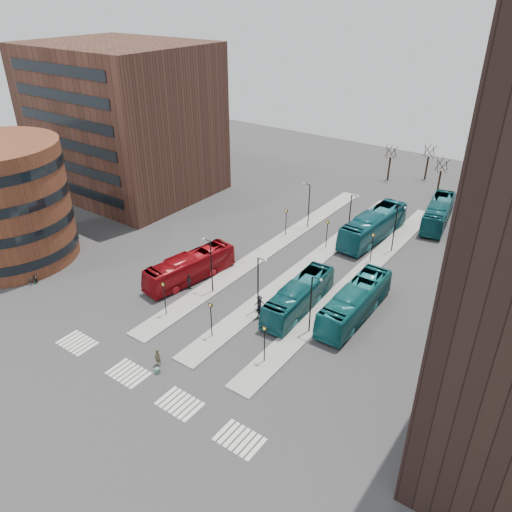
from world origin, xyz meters
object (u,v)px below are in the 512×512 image
Objects in this scene: red_bus at (190,267)px; teal_bus_c at (355,302)px; suitcase at (157,371)px; bicycle_near at (29,280)px; commuter_a at (189,281)px; teal_bus_b at (373,226)px; commuter_c at (260,303)px; bicycle_mid at (34,277)px; traveller at (158,357)px; teal_bus_a at (299,296)px; bicycle_far at (33,278)px; commuter_b at (259,311)px; teal_bus_d at (438,213)px.

red_bus is 0.94× the size of teal_bus_c.
suitcase is 0.04× the size of teal_bus_c.
commuter_a is at bearing -43.01° from bicycle_near.
teal_bus_b reaches higher than commuter_c.
bicycle_mid reaches higher than bicycle_near.
commuter_c is (2.26, 12.00, -0.03)m from traveller.
traveller is at bearing -94.44° from teal_bus_b.
teal_bus_a is at bearing 71.08° from suitcase.
red_bus is 17.55m from bicycle_far.
teal_bus_a is 29.88m from bicycle_near.
teal_bus_c is 19.70m from traveller.
teal_bus_b is 25.44m from commuter_a.
red_bus is 7.03× the size of bicycle_mid.
bicycle_near is at bearing 173.25° from suitcase.
commuter_b is at bearing -172.43° from commuter_a.
commuter_b is at bearing -54.74° from bicycle_near.
teal_bus_a is at bearing -157.48° from teal_bus_c.
traveller reaches higher than commuter_b.
commuter_a is at bearing 119.69° from suitcase.
commuter_b is (9.53, -0.14, -0.04)m from commuter_a.
commuter_a is at bearing -47.76° from bicycle_mid.
traveller is at bearing 129.02° from commuter_a.
teal_bus_c is 35.45m from bicycle_near.
teal_bus_b is 18.06m from teal_bus_c.
bicycle_mid is at bearing -155.71° from teal_bus_c.
commuter_c is at bearing -144.89° from teal_bus_a.
teal_bus_a is at bearing 61.02° from traveller.
commuter_b is 1.48m from commuter_c.
suitcase is 13.71m from commuter_a.
teal_bus_d is 7.02× the size of commuter_b.
bicycle_mid is at bearing -133.56° from red_bus.
commuter_c is 25.72m from bicycle_mid.
teal_bus_a reaches higher than traveller.
commuter_a is 8.78m from commuter_c.
teal_bus_a is 12.38m from commuter_a.
traveller is at bearing 170.87° from commuter_b.
bicycle_mid is (-13.93, -10.46, -1.09)m from red_bus.
commuter_c is at bearing 40.37° from commuter_b.
traveller is at bearing -122.98° from teal_bus_c.
teal_bus_d is 33.22m from commuter_b.
teal_bus_b reaches higher than commuter_a.
commuter_b is at bearing -111.00° from teal_bus_d.
teal_bus_a is 0.94× the size of teal_bus_d.
traveller is at bearing 31.36° from commuter_c.
teal_bus_c reaches higher than commuter_b.
teal_bus_b reaches higher than teal_bus_a.
teal_bus_b is at bearing -107.68° from commuter_a.
teal_bus_d is 6.72× the size of commuter_a.
red_bus is at bearing -37.62° from bicycle_near.
teal_bus_b is 8.02× the size of commuter_c.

